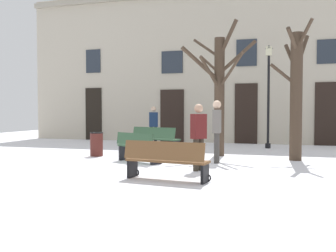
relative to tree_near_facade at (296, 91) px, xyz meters
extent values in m
plane|color=white|center=(-4.06, -1.74, -2.16)|extent=(29.85, 29.85, 0.00)
cube|color=#BCB29E|center=(-4.06, 5.77, 1.57)|extent=(18.66, 0.40, 7.47)
cube|color=black|center=(-9.94, 5.55, -0.80)|extent=(0.91, 0.08, 2.72)
cube|color=#262D38|center=(-9.94, 5.55, 1.96)|extent=(0.82, 0.06, 1.20)
cube|color=black|center=(-5.64, 5.55, -0.87)|extent=(1.19, 0.08, 2.57)
cube|color=#262D38|center=(-5.64, 5.55, 1.75)|extent=(1.07, 0.06, 1.08)
cube|color=black|center=(-2.04, 5.55, -0.76)|extent=(1.04, 0.08, 2.80)
cube|color=#262D38|center=(-2.04, 5.55, 2.05)|extent=(0.93, 0.06, 1.23)
cube|color=black|center=(1.43, 5.55, -0.77)|extent=(0.97, 0.08, 2.79)
cube|color=#262D38|center=(1.43, 5.55, 1.95)|extent=(0.87, 0.06, 1.05)
cylinder|color=#423326|center=(0.00, -0.02, -0.19)|extent=(0.37, 0.37, 3.94)
cylinder|color=#423326|center=(0.20, -0.27, 1.66)|extent=(0.53, 0.64, 0.86)
cylinder|color=#423326|center=(0.12, 0.59, 1.14)|extent=(0.35, 1.29, 0.89)
cylinder|color=#423326|center=(0.17, 0.29, 1.22)|extent=(0.48, 0.77, 1.15)
cylinder|color=#423326|center=(-0.38, 0.01, 0.51)|extent=(0.84, 0.16, 0.74)
cylinder|color=#423326|center=(-0.16, 0.22, 1.05)|extent=(0.47, 0.63, 0.94)
cylinder|color=#423326|center=(-0.13, -0.45, 1.48)|extent=(0.40, 0.97, 0.64)
cylinder|color=#423326|center=(-2.46, 0.45, -0.16)|extent=(0.35, 0.35, 4.00)
cylinder|color=#423326|center=(-2.16, 0.29, 1.77)|extent=(0.76, 0.49, 1.20)
cylinder|color=#423326|center=(-1.86, 0.40, 1.15)|extent=(1.28, 0.24, 1.10)
cylinder|color=#423326|center=(-3.00, 0.03, 0.91)|extent=(1.24, 1.00, 1.17)
cylinder|color=#423326|center=(-2.70, 0.03, 0.61)|extent=(0.60, 0.97, 1.09)
cylinder|color=#423326|center=(-2.85, 0.77, 0.99)|extent=(0.88, 0.74, 0.77)
cylinder|color=#423326|center=(-2.02, 0.00, 0.67)|extent=(0.98, 1.01, 1.10)
cylinder|color=#423326|center=(-2.93, 0.57, 1.52)|extent=(1.01, 0.33, 0.75)
cylinder|color=black|center=(-0.97, 3.60, -0.28)|extent=(0.10, 0.10, 3.76)
cylinder|color=black|center=(-0.97, 3.60, -2.06)|extent=(0.22, 0.22, 0.20)
cube|color=beige|center=(-0.97, 3.60, 1.78)|extent=(0.24, 0.24, 0.36)
cone|color=black|center=(-0.97, 3.60, 1.96)|extent=(0.30, 0.30, 0.14)
cylinder|color=#4C1E19|center=(-6.41, -0.87, -1.77)|extent=(0.43, 0.43, 0.78)
torus|color=black|center=(-6.41, -0.87, -1.37)|extent=(0.46, 0.46, 0.04)
cube|color=#2D4C33|center=(-4.49, -1.81, -1.68)|extent=(1.59, 1.11, 0.05)
cube|color=#2D4C33|center=(-4.58, -2.00, -1.46)|extent=(1.42, 0.78, 0.36)
cube|color=black|center=(-3.85, -2.14, -1.92)|extent=(0.24, 0.39, 0.48)
torus|color=black|center=(-3.77, -1.98, -2.08)|extent=(0.16, 0.10, 0.17)
cube|color=black|center=(-5.12, -1.49, -1.92)|extent=(0.24, 0.39, 0.48)
torus|color=black|center=(-5.04, -1.33, -2.08)|extent=(0.16, 0.10, 0.17)
cube|color=brown|center=(-2.83, -4.37, -1.73)|extent=(1.93, 0.67, 0.05)
cube|color=brown|center=(-2.85, -4.58, -1.49)|extent=(1.89, 0.34, 0.41)
cube|color=black|center=(-1.95, -4.47, -1.94)|extent=(0.11, 0.41, 0.43)
torus|color=black|center=(-1.93, -4.30, -2.08)|extent=(0.17, 0.05, 0.17)
cube|color=black|center=(-3.70, -4.27, -1.94)|extent=(0.11, 0.41, 0.43)
torus|color=black|center=(-3.68, -4.09, -2.08)|extent=(0.17, 0.05, 0.17)
cube|color=#2D4C33|center=(-4.92, 1.05, -1.68)|extent=(1.93, 0.94, 0.05)
cube|color=#2D4C33|center=(-4.97, 0.87, -1.44)|extent=(1.84, 0.66, 0.41)
cube|color=black|center=(-4.07, 0.79, -1.92)|extent=(0.17, 0.38, 0.48)
torus|color=black|center=(-4.03, 0.95, -2.08)|extent=(0.17, 0.08, 0.17)
cube|color=black|center=(-5.77, 1.30, -1.92)|extent=(0.17, 0.38, 0.48)
torus|color=black|center=(-5.72, 1.45, -2.08)|extent=(0.17, 0.08, 0.17)
cylinder|color=black|center=(-5.78, 3.44, -1.75)|extent=(0.14, 0.14, 0.83)
cylinder|color=black|center=(-5.94, 3.37, -1.75)|extent=(0.14, 0.14, 0.83)
cube|color=navy|center=(-5.86, 3.41, -1.01)|extent=(0.44, 0.35, 0.64)
sphere|color=beige|center=(-5.86, 3.41, -0.55)|extent=(0.23, 0.23, 0.23)
cylinder|color=#2D271E|center=(-2.38, -2.83, -1.75)|extent=(0.14, 0.14, 0.82)
cylinder|color=#2D271E|center=(-2.49, -2.97, -1.75)|extent=(0.14, 0.14, 0.82)
cube|color=#591919|center=(-2.44, -2.90, -1.02)|extent=(0.40, 0.44, 0.64)
sphere|color=tan|center=(-2.44, -2.90, -0.56)|extent=(0.23, 0.23, 0.23)
cylinder|color=#403D3A|center=(-2.23, -1.42, -1.72)|extent=(0.14, 0.14, 0.89)
cylinder|color=#403D3A|center=(-2.24, -1.24, -1.72)|extent=(0.14, 0.14, 0.89)
cube|color=slate|center=(-2.23, -1.33, -0.93)|extent=(0.24, 0.39, 0.68)
sphere|color=beige|center=(-2.23, -1.33, -0.44)|extent=(0.24, 0.24, 0.24)
camera|label=1|loc=(-0.35, -12.39, -0.61)|focal=40.57mm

